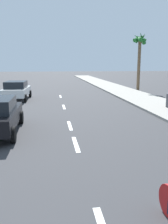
# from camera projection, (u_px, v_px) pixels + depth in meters

# --- Properties ---
(ground_plane) EXTENTS (160.00, 160.00, 0.00)m
(ground_plane) POSITION_uv_depth(u_px,v_px,m) (62.00, 102.00, 18.86)
(ground_plane) COLOR #38383A
(sidewalk_strip) EXTENTS (3.60, 80.00, 0.14)m
(sidewalk_strip) POSITION_uv_depth(u_px,v_px,m) (137.00, 97.00, 21.72)
(sidewalk_strip) COLOR #9E998E
(sidewalk_strip) RESTS_ON ground
(lane_stripe_2) EXTENTS (0.16, 1.80, 0.01)m
(lane_stripe_2) POSITION_uv_depth(u_px,v_px,m) (76.00, 144.00, 9.06)
(lane_stripe_2) COLOR white
(lane_stripe_2) RESTS_ON ground
(lane_stripe_3) EXTENTS (0.16, 1.80, 0.01)m
(lane_stripe_3) POSITION_uv_depth(u_px,v_px,m) (70.00, 125.00, 11.79)
(lane_stripe_3) COLOR white
(lane_stripe_3) RESTS_ON ground
(lane_stripe_4) EXTENTS (0.16, 1.80, 0.01)m
(lane_stripe_4) POSITION_uv_depth(u_px,v_px,m) (64.00, 107.00, 16.90)
(lane_stripe_4) COLOR white
(lane_stripe_4) RESTS_ON ground
(lane_stripe_5) EXTENTS (0.16, 1.80, 0.01)m
(lane_stripe_5) POSITION_uv_depth(u_px,v_px,m) (60.00, 96.00, 22.38)
(lane_stripe_5) COLOR white
(lane_stripe_5) RESTS_ON ground
(parked_car_white) EXTENTS (2.17, 4.42, 1.57)m
(parked_car_white) POSITION_uv_depth(u_px,v_px,m) (17.00, 90.00, 20.21)
(parked_car_white) COLOR white
(parked_car_white) RESTS_ON ground
(palm_tree_far) EXTENTS (1.73, 1.91, 6.52)m
(palm_tree_far) POSITION_uv_depth(u_px,v_px,m) (140.00, 46.00, 26.36)
(palm_tree_far) COLOR brown
(palm_tree_far) RESTS_ON ground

